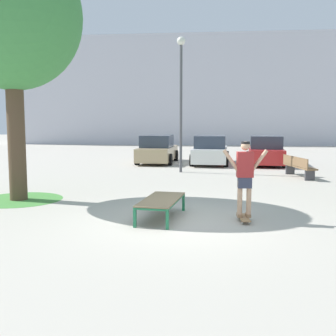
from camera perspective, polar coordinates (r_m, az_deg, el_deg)
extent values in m
plane|color=#B2AA9E|center=(9.14, 1.85, -7.55)|extent=(120.00, 120.00, 0.00)
cube|color=silver|center=(41.24, 7.44, 10.59)|extent=(40.81, 4.00, 10.47)
cube|color=#237A4C|center=(10.41, -1.63, -4.75)|extent=(0.07, 0.07, 0.38)
cube|color=#237A4C|center=(10.26, 2.17, -4.92)|extent=(0.07, 0.07, 0.38)
cube|color=#237A4C|center=(8.68, -4.64, -7.04)|extent=(0.07, 0.07, 0.38)
cube|color=#237A4C|center=(8.50, -0.09, -7.31)|extent=(0.07, 0.07, 0.38)
cylinder|color=#237A4C|center=(9.50, -3.00, -4.53)|extent=(0.27, 1.89, 0.05)
cylinder|color=#237A4C|center=(9.34, 1.15, -4.71)|extent=(0.27, 1.89, 0.05)
cylinder|color=#237A4C|center=(10.29, 0.26, -3.66)|extent=(0.76, 0.14, 0.05)
cylinder|color=#237A4C|center=(8.54, -2.39, -5.78)|extent=(0.76, 0.14, 0.05)
cube|color=#847051|center=(9.40, -0.94, -4.38)|extent=(0.98, 1.98, 0.03)
cube|color=#9E754C|center=(9.37, 10.52, -6.79)|extent=(0.25, 0.81, 0.02)
cylinder|color=silver|center=(9.64, 9.84, -6.74)|extent=(0.03, 0.06, 0.06)
cylinder|color=silver|center=(9.66, 10.72, -6.73)|extent=(0.03, 0.06, 0.06)
cylinder|color=silver|center=(9.10, 10.30, -7.54)|extent=(0.03, 0.06, 0.06)
cylinder|color=silver|center=(9.13, 11.24, -7.52)|extent=(0.03, 0.06, 0.06)
cylinder|color=tan|center=(9.27, 9.96, -4.28)|extent=(0.11, 0.11, 0.82)
cube|color=#99704C|center=(9.39, 9.88, -6.47)|extent=(0.11, 0.25, 0.07)
cylinder|color=tan|center=(9.30, 11.19, -4.27)|extent=(0.11, 0.11, 0.82)
cube|color=#99704C|center=(9.42, 11.09, -6.46)|extent=(0.11, 0.25, 0.07)
cube|color=#33384C|center=(9.22, 10.63, -1.99)|extent=(0.31, 0.22, 0.24)
cube|color=maroon|center=(9.17, 10.68, 0.48)|extent=(0.37, 0.24, 0.56)
cylinder|color=tan|center=(9.13, 8.82, 0.97)|extent=(0.40, 0.10, 0.52)
cylinder|color=tan|center=(9.21, 12.53, 0.95)|extent=(0.40, 0.10, 0.52)
sphere|color=tan|center=(9.14, 10.73, 3.04)|extent=(0.20, 0.20, 0.20)
cylinder|color=black|center=(9.14, 10.74, 3.48)|extent=(0.19, 0.19, 0.05)
cylinder|color=brown|center=(12.29, -20.35, 3.80)|extent=(0.48, 0.48, 3.46)
ellipsoid|color=#3D8442|center=(12.62, -20.98, 19.22)|extent=(3.83, 3.83, 4.02)
cylinder|color=#47893D|center=(12.48, -20.04, -4.14)|extent=(2.45, 2.45, 0.01)
cube|color=tan|center=(22.27, -1.46, 2.06)|extent=(1.86, 4.26, 0.70)
cube|color=#2D3847|center=(22.08, -1.53, 3.76)|extent=(1.64, 2.16, 0.64)
cylinder|color=black|center=(23.71, -2.97, 1.81)|extent=(0.24, 0.61, 0.60)
cylinder|color=black|center=(23.45, 1.12, 1.76)|extent=(0.24, 0.61, 0.60)
cylinder|color=black|center=(21.17, -4.32, 1.24)|extent=(0.24, 0.61, 0.60)
cylinder|color=black|center=(20.87, 0.25, 1.19)|extent=(0.24, 0.61, 0.60)
cube|color=silver|center=(21.73, 5.91, 1.91)|extent=(1.90, 4.28, 0.70)
cube|color=#2D3847|center=(21.54, 5.91, 3.66)|extent=(1.66, 2.17, 0.64)
cylinder|color=black|center=(23.10, 3.95, 1.68)|extent=(0.25, 0.61, 0.60)
cylinder|color=black|center=(23.02, 8.17, 1.61)|extent=(0.25, 0.61, 0.60)
cylinder|color=black|center=(20.51, 3.35, 1.08)|extent=(0.25, 0.61, 0.60)
cylinder|color=black|center=(20.43, 8.11, 1.01)|extent=(0.25, 0.61, 0.60)
cube|color=red|center=(21.88, 13.41, 1.80)|extent=(2.04, 4.33, 0.70)
cube|color=#2D3847|center=(21.68, 13.48, 3.54)|extent=(1.73, 2.22, 0.64)
cylinder|color=black|center=(23.17, 11.15, 1.59)|extent=(0.27, 0.62, 0.60)
cylinder|color=black|center=(23.24, 15.34, 1.49)|extent=(0.27, 0.62, 0.60)
cylinder|color=black|center=(20.57, 11.20, 0.99)|extent=(0.27, 0.62, 0.60)
cylinder|color=black|center=(20.66, 15.92, 0.88)|extent=(0.27, 0.62, 0.60)
cube|color=brown|center=(17.24, 17.85, 0.20)|extent=(0.90, 2.44, 0.06)
cube|color=brown|center=(17.14, 17.26, 0.92)|extent=(0.50, 2.36, 0.36)
cube|color=#424247|center=(18.15, 16.64, -0.19)|extent=(0.38, 0.15, 0.40)
cube|color=#424247|center=(16.39, 19.13, -0.96)|extent=(0.38, 0.15, 0.40)
cylinder|color=#4C4C51|center=(17.98, 1.81, 8.15)|extent=(0.12, 0.12, 5.50)
sphere|color=silver|center=(18.30, 1.84, 17.27)|extent=(0.36, 0.36, 0.36)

